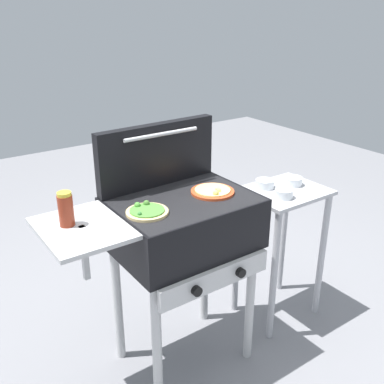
# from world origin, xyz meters

# --- Properties ---
(ground_plane) EXTENTS (8.00, 8.00, 0.00)m
(ground_plane) POSITION_xyz_m (0.00, 0.00, 0.00)
(ground_plane) COLOR gray
(grill) EXTENTS (0.96, 0.53, 0.90)m
(grill) POSITION_xyz_m (-0.01, -0.00, 0.76)
(grill) COLOR black
(grill) RESTS_ON ground_plane
(grill_lid_open) EXTENTS (0.63, 0.09, 0.30)m
(grill_lid_open) POSITION_xyz_m (0.00, 0.21, 1.05)
(grill_lid_open) COLOR black
(grill_lid_open) RESTS_ON grill
(pizza_cheese) EXTENTS (0.20, 0.20, 0.04)m
(pizza_cheese) POSITION_xyz_m (0.15, -0.03, 0.91)
(pizza_cheese) COLOR #C64723
(pizza_cheese) RESTS_ON grill
(pizza_veggie) EXTENTS (0.18, 0.18, 0.04)m
(pizza_veggie) POSITION_xyz_m (-0.21, -0.04, 0.91)
(pizza_veggie) COLOR #E0C17F
(pizza_veggie) RESTS_ON grill
(sauce_jar) EXTENTS (0.06, 0.06, 0.14)m
(sauce_jar) POSITION_xyz_m (-0.52, 0.04, 0.97)
(sauce_jar) COLOR maroon
(sauce_jar) RESTS_ON grill
(prep_table) EXTENTS (0.44, 0.36, 0.79)m
(prep_table) POSITION_xyz_m (0.66, 0.00, 0.56)
(prep_table) COLOR #B2B2B7
(prep_table) RESTS_ON ground_plane
(topping_bowl_near) EXTENTS (0.09, 0.09, 0.04)m
(topping_bowl_near) POSITION_xyz_m (0.58, -0.07, 0.81)
(topping_bowl_near) COLOR silver
(topping_bowl_near) RESTS_ON prep_table
(topping_bowl_far) EXTENTS (0.10, 0.10, 0.04)m
(topping_bowl_far) POSITION_xyz_m (0.75, 0.02, 0.81)
(topping_bowl_far) COLOR silver
(topping_bowl_far) RESTS_ON prep_table
(topping_bowl_middle) EXTENTS (0.10, 0.10, 0.04)m
(topping_bowl_middle) POSITION_xyz_m (0.59, 0.08, 0.81)
(topping_bowl_middle) COLOR silver
(topping_bowl_middle) RESTS_ON prep_table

